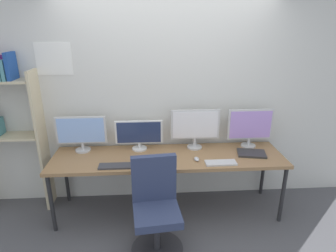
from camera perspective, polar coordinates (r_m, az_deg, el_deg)
The scene contains 13 objects.
ground_plane at distance 3.21m, azimuth 0.82°, elevation -22.85°, with size 12.00×12.00×0.00m, color #4C4C51.
wall_back at distance 3.49m, azimuth -0.42°, elevation 5.30°, with size 5.07×0.11×2.60m.
desk at distance 3.31m, azimuth 0.06°, elevation -6.76°, with size 2.67×0.68×0.74m.
office_chair at distance 2.91m, azimuth -2.42°, elevation -17.63°, with size 0.52×0.52×0.99m.
monitor_far_left at distance 3.48m, azimuth -17.08°, elevation -1.17°, with size 0.59×0.18×0.43m.
monitor_center_left at distance 3.40m, azimuth -5.87°, elevation -1.60°, with size 0.57×0.18×0.36m.
monitor_center_right at distance 3.41m, azimuth 5.49°, elevation -0.09°, with size 0.59×0.18×0.49m.
monitor_far_right at distance 3.58m, azimuth 16.21°, elevation -0.06°, with size 0.55×0.18×0.48m.
keyboard_left at distance 3.09m, azimuth -10.17°, elevation -7.93°, with size 0.40×0.13×0.02m, color #38383D.
keyboard_right at distance 3.16m, azimuth 10.60°, elevation -7.30°, with size 0.34×0.13×0.02m, color silver.
mouse_left_side at distance 3.14m, azimuth -1.23°, elevation -7.06°, with size 0.06×0.10×0.03m, color silver.
mouse_right_side at distance 3.19m, azimuth 5.79°, elevation -6.63°, with size 0.06×0.10×0.03m, color silver.
laptop_closed at distance 3.46m, azimuth 16.48°, elevation -5.29°, with size 0.32×0.22×0.02m, color #2D2D2D.
Camera 1 is at (-0.20, -2.35, 2.17)m, focal length 30.23 mm.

